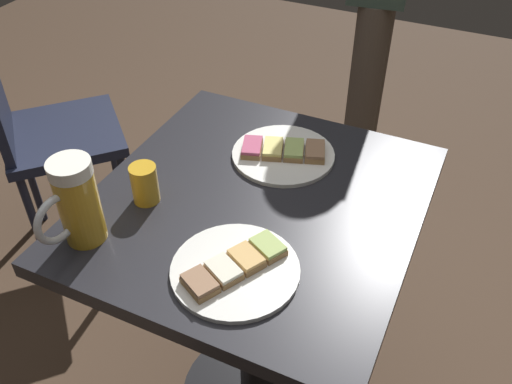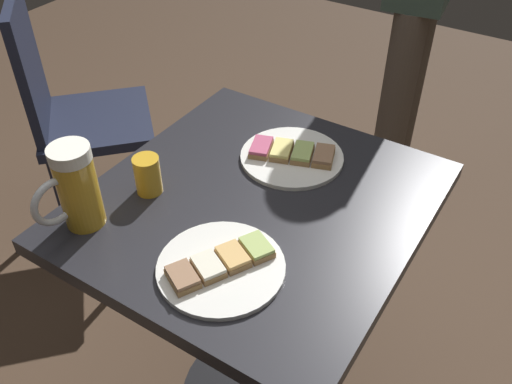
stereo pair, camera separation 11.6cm
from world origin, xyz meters
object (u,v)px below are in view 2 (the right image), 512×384
Objects in this scene: plate_far at (292,155)px; beer_glass_small at (148,175)px; plate_near at (221,266)px; cafe_chair at (73,109)px; beer_mug at (75,188)px.

beer_glass_small is (0.20, 0.27, 0.03)m from plate_far.
plate_near is 2.78× the size of beer_glass_small.
cafe_chair is at bearing -28.52° from beer_glass_small.
beer_glass_small is (0.26, -0.10, 0.03)m from plate_near.
plate_far is 0.26× the size of cafe_chair.
plate_near is 1.32× the size of beer_mug.
beer_glass_small is at bearing -106.43° from beer_mug.
plate_near is at bearing 16.76° from cafe_chair.
cafe_chair is (0.69, -0.55, -0.32)m from beer_mug.
plate_near is at bearing -171.59° from beer_mug.
plate_near is 0.28m from beer_glass_small.
cafe_chair is at bearing -8.04° from plate_far.
plate_far is at bearing -120.48° from beer_mug.
plate_near is 1.00× the size of plate_far.
beer_mug is at bearing 8.41° from plate_near.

